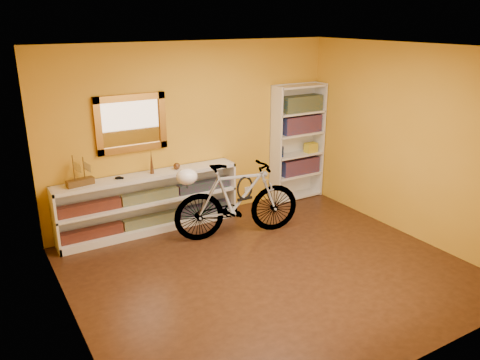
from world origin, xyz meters
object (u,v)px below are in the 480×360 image
bicycle (237,200)px  helmet (187,177)px  console_unit (150,203)px  bookcase (298,143)px

bicycle → helmet: bicycle is taller
console_unit → helmet: helmet is taller
console_unit → bookcase: 2.65m
bicycle → bookcase: bearing=-50.9°
console_unit → bicycle: 1.25m
bookcase → helmet: 2.37m
bicycle → helmet: 0.80m
bookcase → helmet: (-2.28, -0.63, -0.01)m
bicycle → helmet: (-0.67, 0.16, 0.40)m
bookcase → bicycle: bookcase is taller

